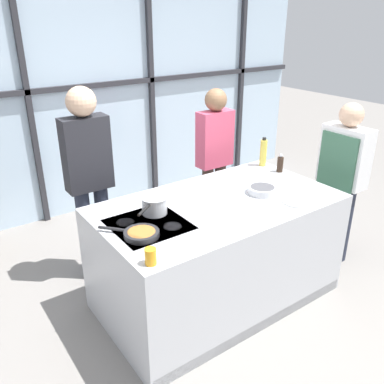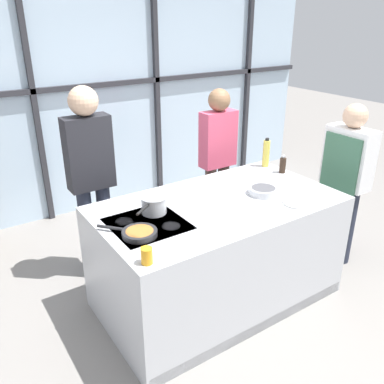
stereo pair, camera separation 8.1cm
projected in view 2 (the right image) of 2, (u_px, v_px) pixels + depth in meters
name	position (u px, v px, depth m)	size (l,w,h in m)	color
ground_plane	(216.00, 297.00, 3.62)	(18.00, 18.00, 0.00)	gray
back_window_wall	(99.00, 96.00, 4.88)	(6.40, 0.10, 2.80)	silver
demo_island	(218.00, 252.00, 3.43)	(1.97, 1.10, 0.93)	#B7BABF
chef	(345.00, 177.00, 3.87)	(0.23, 0.45, 1.58)	#232838
spectator_far_left	(91.00, 171.00, 3.56)	(0.40, 0.25, 1.78)	#232838
spectator_center_left	(218.00, 154.00, 4.31)	(0.39, 0.23, 1.63)	#47382D
frying_pan	(139.00, 233.00, 2.75)	(0.33, 0.37, 0.04)	#232326
saucepan	(154.00, 204.00, 3.04)	(0.32, 0.26, 0.13)	silver
white_plate	(297.00, 203.00, 3.22)	(0.23, 0.23, 0.01)	white
mixing_bowl	(263.00, 190.00, 3.38)	(0.25, 0.25, 0.06)	silver
oil_bottle	(266.00, 153.00, 3.96)	(0.07, 0.07, 0.29)	#E0CC4C
pepper_grinder	(283.00, 165.00, 3.82)	(0.06, 0.06, 0.18)	#332319
juice_glass_near	(147.00, 256.00, 2.43)	(0.07, 0.07, 0.11)	orange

